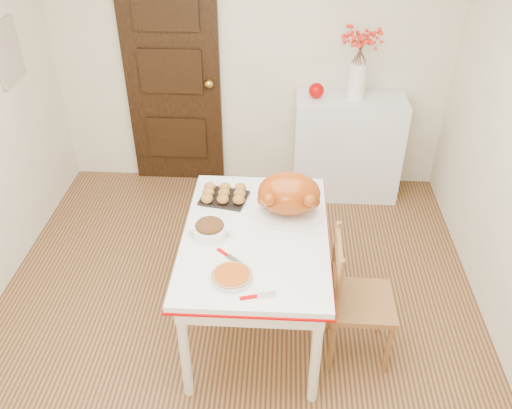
# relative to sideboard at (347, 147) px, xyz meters

# --- Properties ---
(floor) EXTENTS (3.50, 4.00, 0.00)m
(floor) POSITION_rel_sideboard_xyz_m (-0.88, -1.78, -0.47)
(floor) COLOR #482616
(floor) RESTS_ON ground
(wall_back) EXTENTS (3.50, 0.00, 2.50)m
(wall_back) POSITION_rel_sideboard_xyz_m (-0.88, 0.22, 0.78)
(wall_back) COLOR silver
(wall_back) RESTS_ON ground
(door_back) EXTENTS (0.85, 0.06, 2.06)m
(door_back) POSITION_rel_sideboard_xyz_m (-1.58, 0.19, 0.56)
(door_back) COLOR black
(door_back) RESTS_ON ground
(photo_board) EXTENTS (0.03, 0.35, 0.45)m
(photo_board) POSITION_rel_sideboard_xyz_m (-2.61, -0.58, 1.03)
(photo_board) COLOR tan
(photo_board) RESTS_ON ground
(sideboard) EXTENTS (0.95, 0.42, 0.95)m
(sideboard) POSITION_rel_sideboard_xyz_m (0.00, 0.00, 0.00)
(sideboard) COLOR silver
(sideboard) RESTS_ON floor
(kitchen_table) EXTENTS (0.91, 1.32, 0.79)m
(kitchen_table) POSITION_rel_sideboard_xyz_m (-0.73, -1.72, -0.08)
(kitchen_table) COLOR white
(kitchen_table) RESTS_ON floor
(chair_oak) EXTENTS (0.41, 0.41, 0.90)m
(chair_oak) POSITION_rel_sideboard_xyz_m (-0.06, -1.91, -0.02)
(chair_oak) COLOR brown
(chair_oak) RESTS_ON floor
(berry_vase) EXTENTS (0.33, 0.33, 0.64)m
(berry_vase) POSITION_rel_sideboard_xyz_m (0.02, 0.00, 0.80)
(berry_vase) COLOR white
(berry_vase) RESTS_ON sideboard
(apple) EXTENTS (0.13, 0.13, 0.13)m
(apple) POSITION_rel_sideboard_xyz_m (-0.31, 0.00, 0.54)
(apple) COLOR #B40000
(apple) RESTS_ON sideboard
(turkey_platter) EXTENTS (0.48, 0.39, 0.29)m
(turkey_platter) POSITION_rel_sideboard_xyz_m (-0.53, -1.51, 0.46)
(turkey_platter) COLOR #9F4311
(turkey_platter) RESTS_ON kitchen_table
(pumpkin_pie) EXTENTS (0.27, 0.27, 0.05)m
(pumpkin_pie) POSITION_rel_sideboard_xyz_m (-0.84, -2.14, 0.34)
(pumpkin_pie) COLOR #A6420B
(pumpkin_pie) RESTS_ON kitchen_table
(stuffing_dish) EXTENTS (0.32, 0.29, 0.10)m
(stuffing_dish) POSITION_rel_sideboard_xyz_m (-1.01, -1.76, 0.37)
(stuffing_dish) COLOR #593113
(stuffing_dish) RESTS_ON kitchen_table
(rolls_tray) EXTENTS (0.34, 0.29, 0.08)m
(rolls_tray) POSITION_rel_sideboard_xyz_m (-0.96, -1.36, 0.36)
(rolls_tray) COLOR #AA6A1E
(rolls_tray) RESTS_ON kitchen_table
(pie_server) EXTENTS (0.20, 0.11, 0.01)m
(pie_server) POSITION_rel_sideboard_xyz_m (-0.69, -2.26, 0.33)
(pie_server) COLOR silver
(pie_server) RESTS_ON kitchen_table
(carving_knife) EXTENTS (0.20, 0.18, 0.01)m
(carving_knife) POSITION_rel_sideboard_xyz_m (-0.86, -1.96, 0.33)
(carving_knife) COLOR silver
(carving_knife) RESTS_ON kitchen_table
(drinking_glass) EXTENTS (0.08, 0.08, 0.10)m
(drinking_glass) POSITION_rel_sideboard_xyz_m (-0.64, -1.23, 0.37)
(drinking_glass) COLOR white
(drinking_glass) RESTS_ON kitchen_table
(shaker_pair) EXTENTS (0.11, 0.06, 0.10)m
(shaker_pair) POSITION_rel_sideboard_xyz_m (-0.43, -1.20, 0.37)
(shaker_pair) COLOR white
(shaker_pair) RESTS_ON kitchen_table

